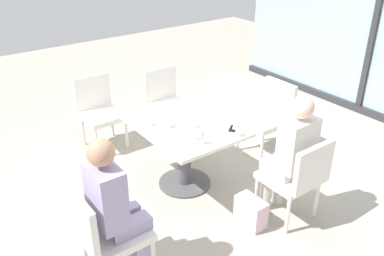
{
  "coord_description": "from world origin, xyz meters",
  "views": [
    {
      "loc": [
        3.03,
        -2.12,
        2.59
      ],
      "look_at": [
        0.0,
        0.1,
        0.65
      ],
      "focal_mm": 38.46,
      "sensor_mm": 36.0,
      "label": 1
    }
  ],
  "objects_px": {
    "chair_far_left": "(167,99)",
    "wine_glass_3": "(236,124)",
    "wine_glass_4": "(192,128)",
    "chair_front_right": "(104,231)",
    "person_far_right": "(291,151)",
    "chair_far_right": "(298,176)",
    "dining_table_main": "(184,141)",
    "wine_glass_0": "(200,132)",
    "cell_phone_on_table": "(233,129)",
    "chair_side_end": "(99,108)",
    "coffee_cup": "(166,123)",
    "handbag_1": "(251,212)",
    "wine_glass_1": "(147,114)",
    "person_front_right": "(115,204)",
    "chair_near_window": "(270,113)",
    "wine_glass_2": "(192,116)"
  },
  "relations": [
    {
      "from": "dining_table_main",
      "to": "wine_glass_1",
      "type": "distance_m",
      "value": 0.49
    },
    {
      "from": "chair_far_left",
      "to": "cell_phone_on_table",
      "type": "distance_m",
      "value": 1.5
    },
    {
      "from": "chair_front_right",
      "to": "wine_glass_4",
      "type": "xyz_separation_m",
      "value": [
        -0.4,
        1.11,
        0.37
      ]
    },
    {
      "from": "person_far_right",
      "to": "chair_far_right",
      "type": "bearing_deg",
      "value": 0.0
    },
    {
      "from": "chair_far_left",
      "to": "person_far_right",
      "type": "distance_m",
      "value": 2.08
    },
    {
      "from": "wine_glass_3",
      "to": "wine_glass_4",
      "type": "height_order",
      "value": "same"
    },
    {
      "from": "chair_near_window",
      "to": "cell_phone_on_table",
      "type": "distance_m",
      "value": 1.03
    },
    {
      "from": "handbag_1",
      "to": "coffee_cup",
      "type": "bearing_deg",
      "value": -163.28
    },
    {
      "from": "wine_glass_3",
      "to": "coffee_cup",
      "type": "xyz_separation_m",
      "value": [
        -0.55,
        -0.43,
        -0.09
      ]
    },
    {
      "from": "chair_front_right",
      "to": "wine_glass_4",
      "type": "relative_size",
      "value": 4.7
    },
    {
      "from": "wine_glass_4",
      "to": "wine_glass_0",
      "type": "bearing_deg",
      "value": 7.36
    },
    {
      "from": "chair_side_end",
      "to": "chair_front_right",
      "type": "bearing_deg",
      "value": -23.91
    },
    {
      "from": "wine_glass_0",
      "to": "wine_glass_2",
      "type": "height_order",
      "value": "same"
    },
    {
      "from": "chair_far_right",
      "to": "person_front_right",
      "type": "height_order",
      "value": "person_front_right"
    },
    {
      "from": "cell_phone_on_table",
      "to": "handbag_1",
      "type": "bearing_deg",
      "value": -58.35
    },
    {
      "from": "wine_glass_4",
      "to": "coffee_cup",
      "type": "bearing_deg",
      "value": -171.97
    },
    {
      "from": "wine_glass_2",
      "to": "wine_glass_1",
      "type": "bearing_deg",
      "value": -132.51
    },
    {
      "from": "chair_far_right",
      "to": "person_front_right",
      "type": "relative_size",
      "value": 0.69
    },
    {
      "from": "wine_glass_3",
      "to": "coffee_cup",
      "type": "relative_size",
      "value": 2.06
    },
    {
      "from": "chair_side_end",
      "to": "dining_table_main",
      "type": "bearing_deg",
      "value": 13.67
    },
    {
      "from": "chair_side_end",
      "to": "coffee_cup",
      "type": "height_order",
      "value": "chair_side_end"
    },
    {
      "from": "dining_table_main",
      "to": "chair_front_right",
      "type": "relative_size",
      "value": 1.34
    },
    {
      "from": "wine_glass_4",
      "to": "chair_front_right",
      "type": "bearing_deg",
      "value": -70.3
    },
    {
      "from": "chair_near_window",
      "to": "wine_glass_4",
      "type": "relative_size",
      "value": 4.7
    },
    {
      "from": "dining_table_main",
      "to": "person_front_right",
      "type": "relative_size",
      "value": 0.92
    },
    {
      "from": "person_far_right",
      "to": "handbag_1",
      "type": "distance_m",
      "value": 0.68
    },
    {
      "from": "chair_side_end",
      "to": "handbag_1",
      "type": "height_order",
      "value": "chair_side_end"
    },
    {
      "from": "chair_near_window",
      "to": "wine_glass_0",
      "type": "relative_size",
      "value": 4.7
    },
    {
      "from": "chair_far_left",
      "to": "person_front_right",
      "type": "xyz_separation_m",
      "value": [
        1.82,
        -1.64,
        0.2
      ]
    },
    {
      "from": "chair_front_right",
      "to": "person_front_right",
      "type": "bearing_deg",
      "value": 90.0
    },
    {
      "from": "wine_glass_2",
      "to": "wine_glass_3",
      "type": "distance_m",
      "value": 0.45
    },
    {
      "from": "chair_front_right",
      "to": "person_front_right",
      "type": "relative_size",
      "value": 0.69
    },
    {
      "from": "chair_far_left",
      "to": "wine_glass_1",
      "type": "xyz_separation_m",
      "value": [
        0.91,
        -0.82,
        0.37
      ]
    },
    {
      "from": "chair_near_window",
      "to": "wine_glass_3",
      "type": "height_order",
      "value": "wine_glass_3"
    },
    {
      "from": "person_front_right",
      "to": "handbag_1",
      "type": "distance_m",
      "value": 1.39
    },
    {
      "from": "chair_far_left",
      "to": "wine_glass_3",
      "type": "height_order",
      "value": "wine_glass_3"
    },
    {
      "from": "cell_phone_on_table",
      "to": "chair_near_window",
      "type": "bearing_deg",
      "value": 75.36
    },
    {
      "from": "wine_glass_4",
      "to": "chair_near_window",
      "type": "bearing_deg",
      "value": 103.27
    },
    {
      "from": "wine_glass_0",
      "to": "wine_glass_1",
      "type": "height_order",
      "value": "same"
    },
    {
      "from": "coffee_cup",
      "to": "cell_phone_on_table",
      "type": "relative_size",
      "value": 0.62
    },
    {
      "from": "dining_table_main",
      "to": "cell_phone_on_table",
      "type": "distance_m",
      "value": 0.54
    },
    {
      "from": "chair_far_right",
      "to": "chair_side_end",
      "type": "bearing_deg",
      "value": -161.38
    },
    {
      "from": "chair_front_right",
      "to": "wine_glass_1",
      "type": "xyz_separation_m",
      "value": [
        -0.9,
        0.93,
        0.37
      ]
    },
    {
      "from": "chair_far_left",
      "to": "wine_glass_1",
      "type": "relative_size",
      "value": 4.7
    },
    {
      "from": "cell_phone_on_table",
      "to": "wine_glass_4",
      "type": "bearing_deg",
      "value": -133.27
    },
    {
      "from": "chair_near_window",
      "to": "chair_far_right",
      "type": "bearing_deg",
      "value": -34.81
    },
    {
      "from": "wine_glass_0",
      "to": "cell_phone_on_table",
      "type": "distance_m",
      "value": 0.47
    },
    {
      "from": "chair_far_right",
      "to": "handbag_1",
      "type": "relative_size",
      "value": 2.9
    },
    {
      "from": "person_front_right",
      "to": "wine_glass_0",
      "type": "distance_m",
      "value": 1.07
    },
    {
      "from": "person_far_right",
      "to": "wine_glass_2",
      "type": "relative_size",
      "value": 6.81
    }
  ]
}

